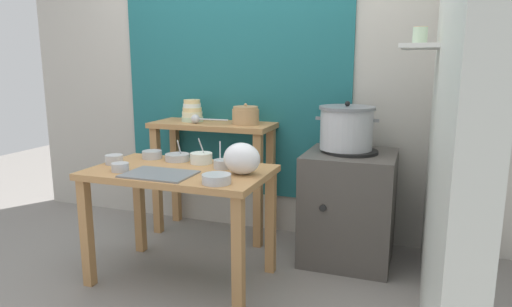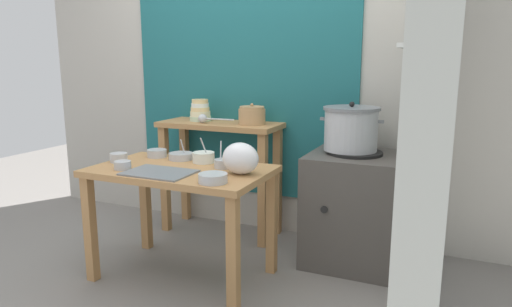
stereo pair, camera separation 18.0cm
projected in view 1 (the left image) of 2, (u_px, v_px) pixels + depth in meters
The scene contains 19 objects.
ground_plane at pixel (193, 282), 2.89m from camera, with size 9.00×9.00×0.00m, color gray.
wall_back at pixel (263, 70), 3.61m from camera, with size 4.40×0.12×2.60m.
wall_right at pixel (448, 75), 2.35m from camera, with size 0.30×3.20×2.60m.
prep_table at pixel (180, 186), 2.83m from camera, with size 1.10×0.66×0.72m.
back_shelf_table at pixel (213, 151), 3.60m from camera, with size 0.96×0.40×0.90m.
stove_block at pixel (349, 206), 3.17m from camera, with size 0.60×0.61×0.78m.
steamer_pot at pixel (346, 128), 3.10m from camera, with size 0.42×0.38×0.33m.
clay_pot at pixel (246, 116), 3.45m from camera, with size 0.20×0.20×0.16m.
bowl_stack_enamel at pixel (192, 112), 3.62m from camera, with size 0.17×0.17×0.17m.
ladle at pixel (197, 119), 3.50m from camera, with size 0.30×0.07×0.07m.
serving_tray at pixel (159, 174), 2.66m from camera, with size 0.40×0.28×0.01m, color slate.
plastic_bag at pixel (242, 159), 2.66m from camera, with size 0.22×0.16×0.19m, color white.
prep_bowl_0 at pixel (114, 159), 2.94m from camera, with size 0.11×0.11×0.06m.
prep_bowl_1 at pixel (177, 157), 3.04m from camera, with size 0.16×0.16×0.14m.
prep_bowl_2 at pixel (152, 154), 3.11m from camera, with size 0.13×0.13×0.05m.
prep_bowl_3 at pixel (222, 163), 2.82m from camera, with size 0.11×0.11×0.17m.
prep_bowl_4 at pixel (217, 178), 2.47m from camera, with size 0.16×0.16×0.05m.
prep_bowl_5 at pixel (201, 158), 2.96m from camera, with size 0.14×0.14×0.17m.
prep_bowl_6 at pixel (120, 167), 2.75m from camera, with size 0.10×0.10×0.05m.
Camera 1 is at (1.28, -2.37, 1.37)m, focal length 32.08 mm.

